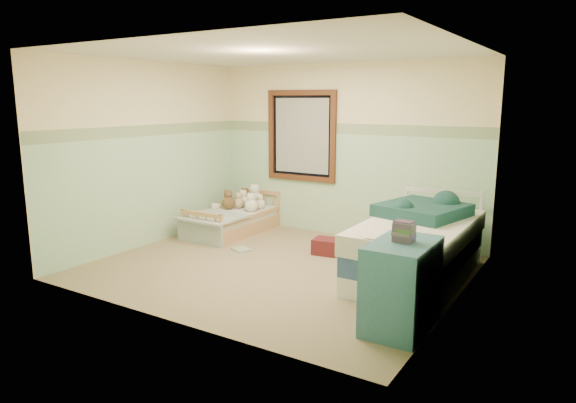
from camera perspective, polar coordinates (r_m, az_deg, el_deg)
The scene contains 32 objects.
floor at distance 6.25m, azimuth -1.25°, elevation -7.36°, with size 4.20×3.60×0.02m, color olive.
ceiling at distance 5.95m, azimuth -1.36°, elevation 16.30°, with size 4.20×3.60×0.02m, color beige.
wall_back at distance 7.54m, azimuth 6.23°, elevation 5.56°, with size 4.20×0.04×2.50m, color beige.
wall_front at distance 4.59m, azimuth -13.69°, elevation 1.74°, with size 4.20×0.04×2.50m, color beige.
wall_left at distance 7.33m, azimuth -15.24°, elevation 5.08°, with size 0.04×3.60×2.50m, color beige.
wall_right at distance 5.15m, azimuth 18.70°, elevation 2.46°, with size 0.04×3.60×2.50m, color beige.
wainscot_mint at distance 7.59m, azimuth 6.11°, elevation 1.79°, with size 4.20×0.01×1.50m, color #9BCC9C.
border_strip at distance 7.50m, azimuth 6.24°, elevation 8.02°, with size 4.20×0.01×0.15m, color #3C6B3E.
window_frame at distance 7.81m, azimuth 1.47°, elevation 7.29°, with size 1.16×0.06×1.36m, color #3E2413.
window_blinds at distance 7.82m, azimuth 1.51°, elevation 7.29°, with size 0.92×0.01×1.12m, color #B7B7AF.
toddler_bed_frame at distance 7.87m, azimuth -6.08°, elevation -2.73°, with size 0.75×1.50×0.19m, color #B17742.
toddler_mattress at distance 7.84m, azimuth -6.10°, elevation -1.62°, with size 0.69×1.44×0.12m, color white.
patchwork_quilt at distance 7.47m, azimuth -8.31°, elevation -1.72°, with size 0.81×0.75×0.03m, color #6283B1.
plush_bed_brown at distance 8.28m, azimuth -4.82°, elevation 0.22°, with size 0.20×0.20×0.20m, color brown.
plush_bed_white at distance 8.16m, azimuth -3.70°, elevation 0.24°, with size 0.25×0.25×0.25m, color silver.
plush_bed_tan at distance 8.08m, azimuth -5.46°, elevation -0.17°, with size 0.17×0.17×0.17m, color tan.
plush_bed_dark at distance 7.95m, azimuth -4.14°, elevation -0.33°, with size 0.17×0.17×0.17m, color black.
plush_floor_cream at distance 8.23m, azimuth -7.95°, elevation -1.93°, with size 0.26×0.26×0.26m, color white.
plush_floor_tan at distance 7.72m, azimuth -9.56°, elevation -2.88°, with size 0.25×0.25×0.25m, color tan.
twin_bed_frame at distance 6.01m, azimuth 13.99°, elevation -7.27°, with size 0.99×1.99×0.22m, color silver.
twin_boxspring at distance 5.95m, azimuth 14.09°, elevation -5.26°, with size 0.99×1.99×0.22m, color navy.
twin_mattress at distance 5.89m, azimuth 14.19°, elevation -3.21°, with size 1.03×2.03×0.22m, color silver.
teal_blanket at distance 6.14m, azimuth 14.69°, elevation -0.92°, with size 0.84×0.89×0.14m, color #143639.
dresser at distance 4.63m, azimuth 12.47°, elevation -9.09°, with size 0.49×0.79×0.79m, color #33666C.
book_stack at distance 4.50m, azimuth 12.74°, elevation -3.35°, with size 0.17×0.13×0.17m, color brown.
red_pillow at distance 6.76m, azimuth 4.27°, elevation -4.98°, with size 0.33×0.28×0.20m, color maroon.
floor_book at distance 6.95m, azimuth -5.20°, elevation -5.31°, with size 0.25×0.19×0.02m, color gold.
extra_plush_0 at distance 8.00m, azimuth -3.12°, elevation -0.28°, with size 0.16×0.16×0.16m, color silver.
extra_plush_1 at distance 7.81m, azimuth -4.11°, elevation -0.44°, with size 0.20×0.20×0.20m, color white.
extra_plush_2 at distance 7.85m, azimuth -3.89°, elevation -0.49°, with size 0.17×0.17×0.17m, color tan.
extra_plush_3 at distance 8.03m, azimuth -6.62°, elevation -0.12°, with size 0.21×0.21×0.21m, color brown.
extra_plush_4 at distance 8.19m, azimuth -4.98°, elevation 0.05°, with size 0.18×0.18×0.18m, color white.
Camera 1 is at (3.24, -4.96, 1.97)m, focal length 32.07 mm.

